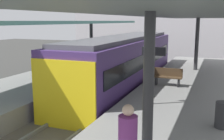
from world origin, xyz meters
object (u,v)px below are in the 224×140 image
(commuter_train, at_px, (124,63))
(platform_bench, at_px, (168,76))
(platform_sign, at_px, (153,63))
(litter_bin, at_px, (223,115))

(commuter_train, relative_size, platform_bench, 9.66)
(commuter_train, xyz_separation_m, platform_bench, (2.89, -1.69, -0.26))
(platform_bench, xyz_separation_m, platform_sign, (0.00, -3.25, 1.16))
(platform_bench, distance_m, litter_bin, 5.40)
(platform_sign, distance_m, litter_bin, 3.18)
(litter_bin, bearing_deg, commuter_train, 129.81)
(platform_bench, relative_size, platform_sign, 0.63)
(platform_sign, bearing_deg, platform_bench, 90.07)
(commuter_train, relative_size, litter_bin, 16.90)
(platform_sign, bearing_deg, litter_bin, -31.53)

